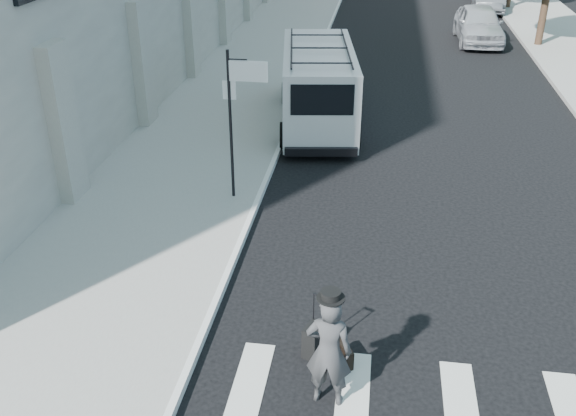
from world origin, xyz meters
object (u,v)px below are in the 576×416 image
(businessman, at_px, (329,351))
(briefcase, at_px, (345,355))
(suitcase, at_px, (313,340))
(parked_car_a, at_px, (479,24))
(cargo_van, at_px, (318,85))

(businessman, bearing_deg, briefcase, -99.17)
(suitcase, xyz_separation_m, parked_car_a, (5.10, 22.64, 0.54))
(briefcase, xyz_separation_m, cargo_van, (-1.61, 10.97, 1.06))
(cargo_van, height_order, parked_car_a, cargo_van)
(suitcase, height_order, parked_car_a, parked_car_a)
(businessman, distance_m, cargo_van, 11.90)
(suitcase, bearing_deg, briefcase, 5.00)
(cargo_van, relative_size, parked_car_a, 1.35)
(businessman, bearing_deg, cargo_van, -78.82)
(cargo_van, distance_m, parked_car_a, 13.35)
(suitcase, xyz_separation_m, cargo_van, (-1.08, 10.82, 0.94))
(businessman, relative_size, parked_car_a, 0.38)
(businessman, height_order, briefcase, businessman)
(cargo_van, xyz_separation_m, parked_car_a, (6.18, 11.83, -0.41))
(businessman, distance_m, suitcase, 1.23)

